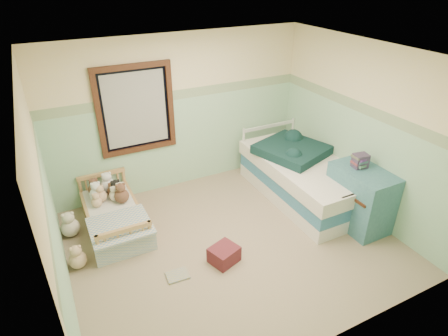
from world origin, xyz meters
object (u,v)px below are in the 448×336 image
red_pillow (224,255)px  toddler_bed_frame (115,221)px  twin_bed_frame (302,190)px  plush_floor_tan (78,260)px  floor_book (177,275)px  dresser (360,198)px  plush_floor_cream (70,228)px

red_pillow → toddler_bed_frame: bearing=128.9°
toddler_bed_frame → twin_bed_frame: (2.91, -0.56, 0.02)m
toddler_bed_frame → plush_floor_tan: plush_floor_tan is taller
red_pillow → floor_book: 0.64m
twin_bed_frame → floor_book: (-2.45, -0.77, -0.10)m
toddler_bed_frame → dresser: dresser is taller
toddler_bed_frame → plush_floor_cream: bearing=172.0°
plush_floor_cream → twin_bed_frame: 3.56m
toddler_bed_frame → dresser: size_ratio=1.64×
plush_floor_cream → plush_floor_tan: bearing=-90.0°
red_pillow → floor_book: red_pillow is taller
twin_bed_frame → red_pillow: bearing=-156.6°
twin_bed_frame → toddler_bed_frame: bearing=169.1°
plush_floor_tan → dresser: dresser is taller
plush_floor_tan → floor_book: bearing=-34.2°
toddler_bed_frame → red_pillow: size_ratio=4.26×
plush_floor_cream → red_pillow: bearing=-40.4°
plush_floor_tan → twin_bed_frame: 3.50m
plush_floor_cream → dresser: dresser is taller
floor_book → toddler_bed_frame: bearing=112.6°
plush_floor_cream → red_pillow: size_ratio=0.76×
plush_floor_cream → floor_book: (1.05, -1.41, -0.12)m
plush_floor_cream → floor_book: plush_floor_cream is taller
floor_book → red_pillow: bearing=2.1°
dresser → red_pillow: 2.12m
dresser → floor_book: size_ratio=3.30×
twin_bed_frame → dresser: size_ratio=2.46×
twin_bed_frame → floor_book: 2.57m
plush_floor_cream → plush_floor_tan: size_ratio=1.16×
twin_bed_frame → dresser: dresser is taller
plush_floor_tan → red_pillow: size_ratio=0.65×
plush_floor_tan → plush_floor_cream: bearing=90.0°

